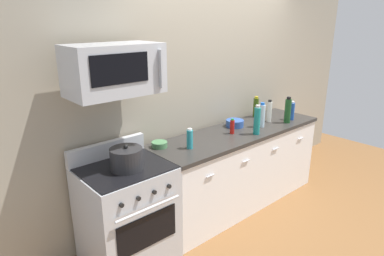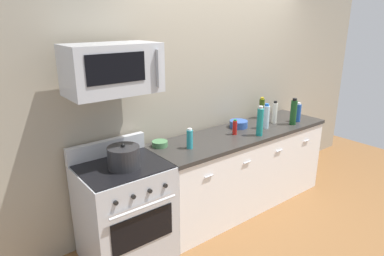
{
  "view_description": "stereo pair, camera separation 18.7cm",
  "coord_description": "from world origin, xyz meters",
  "px_view_note": "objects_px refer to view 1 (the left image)",
  "views": [
    {
      "loc": [
        -2.83,
        -2.37,
        2.14
      ],
      "look_at": [
        -0.77,
        -0.05,
        1.13
      ],
      "focal_mm": 31.73,
      "sensor_mm": 36.0,
      "label": 1
    },
    {
      "loc": [
        -2.68,
        -2.49,
        2.14
      ],
      "look_at": [
        -0.77,
        -0.05,
        1.13
      ],
      "focal_mm": 31.73,
      "sensor_mm": 36.0,
      "label": 2
    }
  ],
  "objects_px": {
    "bottle_vinegar_white": "(269,111)",
    "bottle_hot_sauce_red": "(232,127)",
    "bowl_blue_mixing": "(235,123)",
    "stockpot": "(126,159)",
    "bottle_olive_oil": "(256,107)",
    "bottle_sparkling_teal": "(257,120)",
    "microwave": "(114,69)",
    "range_oven": "(127,213)",
    "bottle_soda_blue": "(292,111)",
    "bottle_wine_green": "(288,111)",
    "bottle_dish_soap": "(190,139)",
    "bottle_water_clear": "(262,115)",
    "bowl_green_glaze": "(159,144)"
  },
  "relations": [
    {
      "from": "bottle_vinegar_white",
      "to": "bottle_hot_sauce_red",
      "type": "bearing_deg",
      "value": -179.24
    },
    {
      "from": "bowl_blue_mixing",
      "to": "stockpot",
      "type": "bearing_deg",
      "value": -173.29
    },
    {
      "from": "bottle_olive_oil",
      "to": "bottle_sparkling_teal",
      "type": "relative_size",
      "value": 0.82
    },
    {
      "from": "bottle_hot_sauce_red",
      "to": "microwave",
      "type": "bearing_deg",
      "value": 177.27
    },
    {
      "from": "range_oven",
      "to": "microwave",
      "type": "relative_size",
      "value": 1.44
    },
    {
      "from": "bottle_vinegar_white",
      "to": "bottle_olive_oil",
      "type": "height_order",
      "value": "bottle_vinegar_white"
    },
    {
      "from": "bottle_soda_blue",
      "to": "bottle_wine_green",
      "type": "bearing_deg",
      "value": -165.59
    },
    {
      "from": "bottle_hot_sauce_red",
      "to": "bowl_blue_mixing",
      "type": "distance_m",
      "value": 0.27
    },
    {
      "from": "bottle_vinegar_white",
      "to": "bottle_dish_soap",
      "type": "height_order",
      "value": "bottle_vinegar_white"
    },
    {
      "from": "bottle_hot_sauce_red",
      "to": "bottle_dish_soap",
      "type": "relative_size",
      "value": 0.83
    },
    {
      "from": "microwave",
      "to": "stockpot",
      "type": "relative_size",
      "value": 2.72
    },
    {
      "from": "microwave",
      "to": "bowl_blue_mixing",
      "type": "distance_m",
      "value": 1.76
    },
    {
      "from": "range_oven",
      "to": "bottle_sparkling_teal",
      "type": "distance_m",
      "value": 1.67
    },
    {
      "from": "bottle_water_clear",
      "to": "bottle_olive_oil",
      "type": "bearing_deg",
      "value": 47.79
    },
    {
      "from": "range_oven",
      "to": "bowl_blue_mixing",
      "type": "height_order",
      "value": "range_oven"
    },
    {
      "from": "microwave",
      "to": "bottle_olive_oil",
      "type": "xyz_separation_m",
      "value": [
        2.08,
        0.19,
        -0.7
      ]
    },
    {
      "from": "bottle_sparkling_teal",
      "to": "bottle_soda_blue",
      "type": "bearing_deg",
      "value": 4.52
    },
    {
      "from": "bottle_dish_soap",
      "to": "bottle_wine_green",
      "type": "relative_size",
      "value": 0.64
    },
    {
      "from": "microwave",
      "to": "bowl_blue_mixing",
      "type": "relative_size",
      "value": 3.57
    },
    {
      "from": "bottle_hot_sauce_red",
      "to": "bottle_dish_soap",
      "type": "distance_m",
      "value": 0.64
    },
    {
      "from": "microwave",
      "to": "bottle_water_clear",
      "type": "height_order",
      "value": "microwave"
    },
    {
      "from": "bottle_vinegar_white",
      "to": "bottle_olive_oil",
      "type": "distance_m",
      "value": 0.24
    },
    {
      "from": "bottle_dish_soap",
      "to": "bottle_olive_oil",
      "type": "distance_m",
      "value": 1.39
    },
    {
      "from": "bottle_wine_green",
      "to": "bowl_green_glaze",
      "type": "xyz_separation_m",
      "value": [
        -1.65,
        0.36,
        -0.12
      ]
    },
    {
      "from": "bowl_blue_mixing",
      "to": "bottle_hot_sauce_red",
      "type": "bearing_deg",
      "value": -145.01
    },
    {
      "from": "bottle_hot_sauce_red",
      "to": "bowl_green_glaze",
      "type": "distance_m",
      "value": 0.87
    },
    {
      "from": "microwave",
      "to": "bottle_olive_oil",
      "type": "bearing_deg",
      "value": 5.1
    },
    {
      "from": "bottle_water_clear",
      "to": "bottle_hot_sauce_red",
      "type": "bearing_deg",
      "value": 171.83
    },
    {
      "from": "range_oven",
      "to": "bowl_blue_mixing",
      "type": "bearing_deg",
      "value": 4.79
    },
    {
      "from": "range_oven",
      "to": "bottle_dish_soap",
      "type": "height_order",
      "value": "bottle_dish_soap"
    },
    {
      "from": "bottle_water_clear",
      "to": "bottle_wine_green",
      "type": "distance_m",
      "value": 0.38
    },
    {
      "from": "bottle_sparkling_teal",
      "to": "microwave",
      "type": "bearing_deg",
      "value": 170.7
    },
    {
      "from": "bottle_water_clear",
      "to": "bowl_blue_mixing",
      "type": "xyz_separation_m",
      "value": [
        -0.22,
        0.21,
        -0.1
      ]
    },
    {
      "from": "bowl_blue_mixing",
      "to": "range_oven",
      "type": "bearing_deg",
      "value": -175.21
    },
    {
      "from": "bottle_vinegar_white",
      "to": "bottle_sparkling_teal",
      "type": "xyz_separation_m",
      "value": [
        -0.49,
        -0.2,
        0.03
      ]
    },
    {
      "from": "bottle_wine_green",
      "to": "bottle_sparkling_teal",
      "type": "bearing_deg",
      "value": -177.93
    },
    {
      "from": "bottle_sparkling_teal",
      "to": "stockpot",
      "type": "distance_m",
      "value": 1.55
    },
    {
      "from": "bottle_vinegar_white",
      "to": "bottle_wine_green",
      "type": "distance_m",
      "value": 0.22
    },
    {
      "from": "bottle_wine_green",
      "to": "bowl_blue_mixing",
      "type": "bearing_deg",
      "value": 151.91
    },
    {
      "from": "bottle_sparkling_teal",
      "to": "bowl_green_glaze",
      "type": "distance_m",
      "value": 1.11
    },
    {
      "from": "bottle_sparkling_teal",
      "to": "bottle_wine_green",
      "type": "bearing_deg",
      "value": 2.07
    },
    {
      "from": "microwave",
      "to": "bottle_sparkling_teal",
      "type": "bearing_deg",
      "value": -9.3
    },
    {
      "from": "bottle_dish_soap",
      "to": "bowl_green_glaze",
      "type": "height_order",
      "value": "bottle_dish_soap"
    },
    {
      "from": "range_oven",
      "to": "bottle_olive_oil",
      "type": "xyz_separation_m",
      "value": [
        2.08,
        0.23,
        0.58
      ]
    },
    {
      "from": "range_oven",
      "to": "bottle_water_clear",
      "type": "relative_size",
      "value": 3.68
    },
    {
      "from": "bottle_hot_sauce_red",
      "to": "bottle_olive_oil",
      "type": "height_order",
      "value": "bottle_olive_oil"
    },
    {
      "from": "bottle_dish_soap",
      "to": "bowl_blue_mixing",
      "type": "bearing_deg",
      "value": 11.55
    },
    {
      "from": "range_oven",
      "to": "microwave",
      "type": "xyz_separation_m",
      "value": [
        0.0,
        0.04,
        1.28
      ]
    },
    {
      "from": "bottle_dish_soap",
      "to": "bottle_hot_sauce_red",
      "type": "bearing_deg",
      "value": 2.13
    },
    {
      "from": "bottle_olive_oil",
      "to": "bowl_green_glaze",
      "type": "xyz_separation_m",
      "value": [
        -1.57,
        -0.05,
        -0.1
      ]
    }
  ]
}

